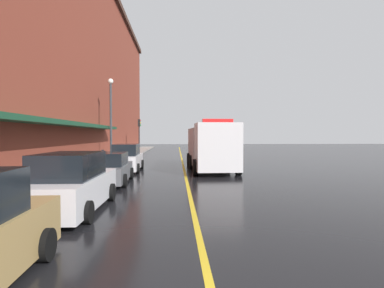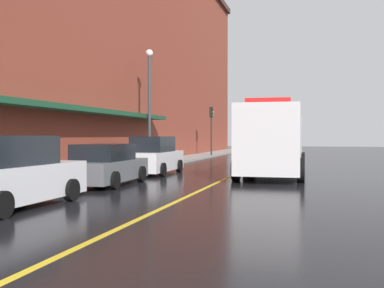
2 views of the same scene
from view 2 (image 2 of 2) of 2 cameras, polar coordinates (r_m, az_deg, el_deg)
ground_plane at (r=28.71m, az=7.35°, el=-2.74°), size 112.00×112.00×0.00m
sidewalk_left at (r=30.17m, az=-4.40°, el=-2.41°), size 2.40×70.00×0.15m
lane_center_stripe at (r=28.71m, az=7.35°, el=-2.73°), size 0.16×70.00×0.01m
brick_building_left at (r=32.20m, az=-14.18°, el=13.96°), size 9.29×64.00×18.19m
parked_car_1 at (r=13.00m, az=-21.54°, el=-3.48°), size 2.05×4.88×1.88m
parked_car_2 at (r=18.06m, az=-10.57°, el=-2.61°), size 2.17×4.53×1.56m
parked_car_3 at (r=22.94m, az=-4.65°, el=-1.54°), size 2.00×4.58×1.84m
box_truck at (r=22.23m, az=9.90°, el=0.35°), size 3.09×8.79×3.40m
parking_meter_1 at (r=22.92m, az=-8.61°, el=-1.04°), size 0.14×0.18×1.33m
street_lamp_left at (r=28.34m, az=-5.25°, el=6.12°), size 0.44×0.44×6.94m
traffic_light_near at (r=41.60m, az=2.40°, el=2.78°), size 0.38×0.36×4.30m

